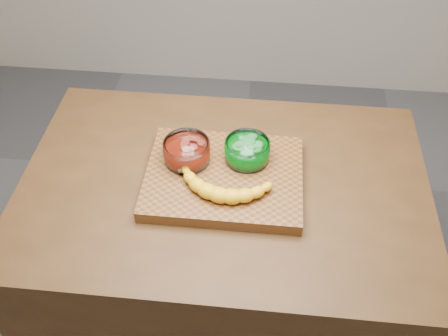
# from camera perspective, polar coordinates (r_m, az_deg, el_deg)

# --- Properties ---
(ground) EXTENTS (3.50, 3.50, 0.00)m
(ground) POSITION_cam_1_polar(r_m,az_deg,el_deg) (2.21, 0.00, -17.59)
(ground) COLOR #59595D
(ground) RESTS_ON ground
(counter) EXTENTS (1.20, 0.80, 0.90)m
(counter) POSITION_cam_1_polar(r_m,az_deg,el_deg) (1.82, 0.00, -11.25)
(counter) COLOR #482D15
(counter) RESTS_ON ground
(cutting_board) EXTENTS (0.45, 0.35, 0.04)m
(cutting_board) POSITION_cam_1_polar(r_m,az_deg,el_deg) (1.45, 0.00, -1.10)
(cutting_board) COLOR brown
(cutting_board) RESTS_ON counter
(bowl_red) EXTENTS (0.14, 0.14, 0.06)m
(bowl_red) POSITION_cam_1_polar(r_m,az_deg,el_deg) (1.45, -4.28, 1.90)
(bowl_red) COLOR white
(bowl_red) RESTS_ON cutting_board
(bowl_green) EXTENTS (0.13, 0.13, 0.06)m
(bowl_green) POSITION_cam_1_polar(r_m,az_deg,el_deg) (1.46, 2.66, 1.98)
(bowl_green) COLOR white
(bowl_green) RESTS_ON cutting_board
(banana) EXTENTS (0.30, 0.15, 0.04)m
(banana) POSITION_cam_1_polar(r_m,az_deg,el_deg) (1.38, 0.10, -1.84)
(banana) COLOR yellow
(banana) RESTS_ON cutting_board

